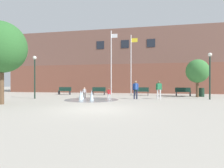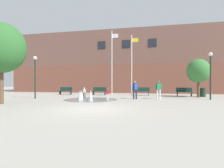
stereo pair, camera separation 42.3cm
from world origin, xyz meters
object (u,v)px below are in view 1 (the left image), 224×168
object	(u,v)px
lamp_post_left_lane	(35,71)
park_bench_under_left_flagpole	(99,91)
flagpole_right	(131,63)
trash_can	(201,92)
flagpole_left	(111,61)
street_tree_foreground	(1,47)
park_bench_under_right_flagpole	(142,91)
lamp_post_right_lane	(210,69)
street_tree_near_building	(197,71)
adult_in_red	(159,88)
child_with_pink_shirt	(109,93)
park_bench_left_of_flagpoles	(65,91)
adult_watching	(136,88)
park_bench_near_trashcan	(183,92)
child_running	(84,92)

from	to	relation	value
lamp_post_left_lane	park_bench_under_left_flagpole	bearing A→B (deg)	52.59
flagpole_right	trash_can	world-z (taller)	flagpole_right
flagpole_left	street_tree_foreground	size ratio (longest dim) A/B	1.40
park_bench_under_right_flagpole	lamp_post_right_lane	xyz separation A→B (m)	(5.75, -3.90, 2.10)
park_bench_under_right_flagpole	street_tree_near_building	size ratio (longest dim) A/B	0.43
park_bench_under_right_flagpole	flagpole_right	world-z (taller)	flagpole_right
adult_in_red	child_with_pink_shirt	world-z (taller)	adult_in_red
park_bench_left_of_flagpoles	lamp_post_left_lane	size ratio (longest dim) A/B	0.42
adult_in_red	adult_watching	xyz separation A→B (m)	(-1.99, -0.32, 0.00)
lamp_post_left_lane	street_tree_foreground	distance (m)	4.31
adult_watching	lamp_post_left_lane	world-z (taller)	lamp_post_left_lane
park_bench_near_trashcan	flagpole_left	distance (m)	8.72
adult_watching	flagpole_right	size ratio (longest dim) A/B	0.23
park_bench_under_right_flagpole	trash_can	size ratio (longest dim) A/B	1.78
park_bench_under_left_flagpole	lamp_post_right_lane	size ratio (longest dim) A/B	0.40
park_bench_under_right_flagpole	flagpole_left	distance (m)	5.05
child_running	lamp_post_right_lane	bearing A→B (deg)	-98.48
park_bench_left_of_flagpoles	lamp_post_right_lane	distance (m)	15.51
flagpole_left	park_bench_near_trashcan	bearing A→B (deg)	-4.00
child_with_pink_shirt	street_tree_foreground	size ratio (longest dim) A/B	0.18
flagpole_right	park_bench_left_of_flagpoles	bearing A→B (deg)	-175.23
park_bench_under_left_flagpole	street_tree_foreground	xyz separation A→B (m)	(-3.97, -9.82, 3.25)
child_running	street_tree_foreground	distance (m)	7.41
park_bench_near_trashcan	trash_can	world-z (taller)	park_bench_near_trashcan
street_tree_foreground	adult_in_red	bearing A→B (deg)	28.16
street_tree_foreground	street_tree_near_building	world-z (taller)	street_tree_foreground
park_bench_near_trashcan	flagpole_left	bearing A→B (deg)	176.00
child_with_pink_shirt	park_bench_left_of_flagpoles	bearing A→B (deg)	40.74
flagpole_right	lamp_post_right_lane	world-z (taller)	flagpole_right
park_bench_under_left_flagpole	street_tree_near_building	bearing A→B (deg)	-6.84
park_bench_under_right_flagpole	adult_in_red	bearing A→B (deg)	-70.72
park_bench_under_left_flagpole	adult_in_red	size ratio (longest dim) A/B	1.01
park_bench_near_trashcan	street_tree_foreground	distance (m)	16.89
park_bench_left_of_flagpoles	flagpole_right	bearing A→B (deg)	4.77
flagpole_right	child_running	bearing A→B (deg)	-129.52
child_with_pink_shirt	trash_can	distance (m)	10.12
lamp_post_right_lane	trash_can	size ratio (longest dim) A/B	4.40
park_bench_under_left_flagpole	lamp_post_right_lane	bearing A→B (deg)	-19.33
street_tree_near_building	park_bench_left_of_flagpoles	bearing A→B (deg)	175.39
park_bench_left_of_flagpoles	adult_in_red	xyz separation A→B (m)	(10.70, -4.16, 0.45)
park_bench_under_right_flagpole	child_running	size ratio (longest dim) A/B	1.62
park_bench_under_left_flagpole	street_tree_near_building	distance (m)	10.69
adult_in_red	lamp_post_right_lane	distance (m)	4.55
child_running	park_bench_left_of_flagpoles	bearing A→B (deg)	32.53
park_bench_under_left_flagpole	child_with_pink_shirt	world-z (taller)	child_with_pink_shirt
park_bench_under_right_flagpole	child_with_pink_shirt	world-z (taller)	child_with_pink_shirt
child_running	street_tree_near_building	xyz separation A→B (m)	(10.65, 3.00, 1.99)
trash_can	street_tree_foreground	xyz separation A→B (m)	(-14.96, -9.26, 3.28)
adult_watching	trash_can	bearing A→B (deg)	-91.25
child_with_pink_shirt	flagpole_left	xyz separation A→B (m)	(-1.01, 6.54, 3.47)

